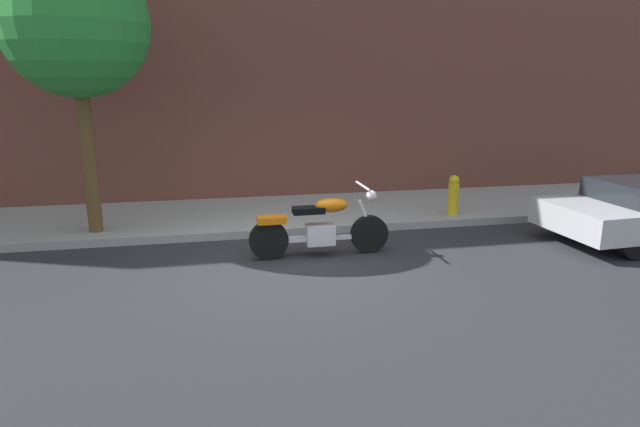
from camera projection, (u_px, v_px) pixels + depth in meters
The scene contains 5 objects.
ground_plane at pixel (292, 265), 8.02m from camera, with size 60.00×60.00×0.00m, color #28282D.
sidewalk at pixel (270, 214), 10.69m from camera, with size 24.63×2.74×0.14m, color gray.
motorcycle at pixel (320, 228), 8.33m from camera, with size 2.19×0.70×1.10m.
street_tree at pixel (75, 25), 8.46m from camera, with size 2.31×2.31×4.67m.
fire_hydrant at pixel (453, 198), 10.34m from camera, with size 0.20×0.20×0.91m.
Camera 1 is at (-1.11, -7.52, 2.70)m, focal length 30.35 mm.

